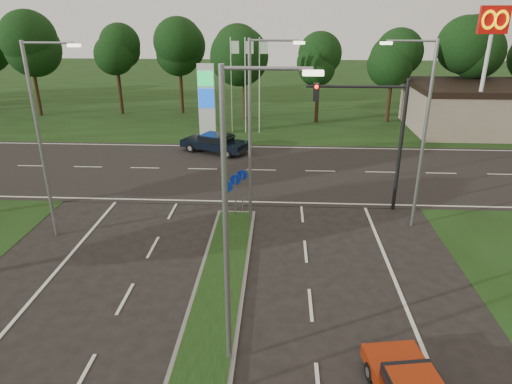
{
  "coord_description": "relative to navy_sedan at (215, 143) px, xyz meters",
  "views": [
    {
      "loc": [
        2.24,
        -5.19,
        10.25
      ],
      "look_at": [
        1.17,
        14.63,
        2.2
      ],
      "focal_mm": 32.0,
      "sensor_mm": 36.0,
      "label": 1
    }
  ],
  "objects": [
    {
      "name": "verge_far",
      "position": [
        2.65,
        27.01,
        -0.74
      ],
      "size": [
        160.0,
        50.0,
        0.02
      ],
      "primitive_type": "cube",
      "color": "black",
      "rests_on": "ground"
    },
    {
      "name": "cross_road",
      "position": [
        2.65,
        -3.99,
        -0.74
      ],
      "size": [
        160.0,
        12.0,
        0.02
      ],
      "primitive_type": "cube",
      "color": "black",
      "rests_on": "ground"
    },
    {
      "name": "commercial_building",
      "position": [
        24.65,
        8.01,
        1.26
      ],
      "size": [
        16.0,
        9.0,
        4.0
      ],
      "primitive_type": "cube",
      "color": "gray",
      "rests_on": "ground"
    },
    {
      "name": "streetlight_median_near",
      "position": [
        3.65,
        -21.99,
        4.34
      ],
      "size": [
        2.53,
        0.22,
        9.0
      ],
      "color": "gray",
      "rests_on": "ground"
    },
    {
      "name": "streetlight_median_far",
      "position": [
        3.65,
        -11.99,
        4.34
      ],
      "size": [
        2.53,
        0.22,
        9.0
      ],
      "color": "gray",
      "rests_on": "ground"
    },
    {
      "name": "streetlight_left_far",
      "position": [
        -5.65,
        -13.99,
        4.34
      ],
      "size": [
        2.53,
        0.22,
        9.0
      ],
      "color": "gray",
      "rests_on": "ground"
    },
    {
      "name": "streetlight_right_far",
      "position": [
        11.45,
        -11.99,
        4.34
      ],
      "size": [
        2.53,
        0.22,
        9.0
      ],
      "rotation": [
        0.0,
        0.0,
        3.14
      ],
      "color": "gray",
      "rests_on": "ground"
    },
    {
      "name": "traffic_signal",
      "position": [
        9.84,
        -9.99,
        3.91
      ],
      "size": [
        5.1,
        0.42,
        7.0
      ],
      "color": "black",
      "rests_on": "ground"
    },
    {
      "name": "median_signs",
      "position": [
        2.65,
        -11.59,
        0.97
      ],
      "size": [
        1.16,
        1.76,
        2.38
      ],
      "color": "gray",
      "rests_on": "ground"
    },
    {
      "name": "gas_pylon",
      "position": [
        -1.14,
        5.06,
        2.45
      ],
      "size": [
        5.8,
        1.26,
        8.0
      ],
      "color": "silver",
      "rests_on": "ground"
    },
    {
      "name": "mcdonalds_sign",
      "position": [
        20.65,
        3.98,
        7.24
      ],
      "size": [
        2.2,
        0.47,
        10.4
      ],
      "color": "silver",
      "rests_on": "ground"
    },
    {
      "name": "treeline_far",
      "position": [
        2.75,
        11.94,
        6.09
      ],
      "size": [
        6.0,
        6.0,
        9.9
      ],
      "color": "black",
      "rests_on": "ground"
    },
    {
      "name": "navy_sedan",
      "position": [
        0.0,
        0.0,
        0.0
      ],
      "size": [
        5.42,
        3.91,
        1.38
      ],
      "rotation": [
        0.0,
        0.0,
        1.16
      ],
      "color": "black",
      "rests_on": "ground"
    }
  ]
}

